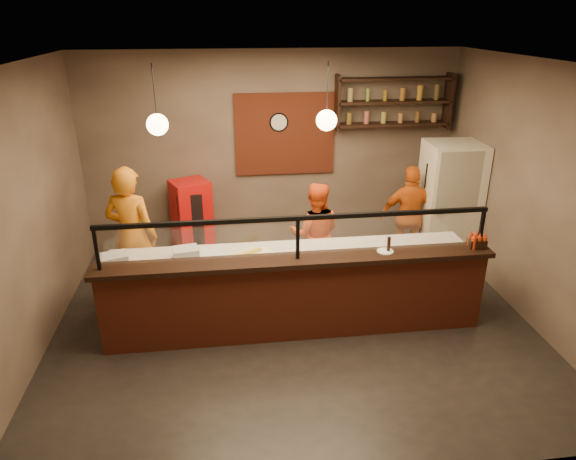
{
  "coord_description": "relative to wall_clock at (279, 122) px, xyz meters",
  "views": [
    {
      "loc": [
        -0.8,
        -5.6,
        3.68
      ],
      "look_at": [
        -0.03,
        0.3,
        1.16
      ],
      "focal_mm": 32.0,
      "sensor_mm": 36.0,
      "label": 1
    }
  ],
  "objects": [
    {
      "name": "floor",
      "position": [
        -0.1,
        -2.46,
        -2.1
      ],
      "size": [
        6.0,
        6.0,
        0.0
      ],
      "primitive_type": "plane",
      "color": "black",
      "rests_on": "ground"
    },
    {
      "name": "ceiling",
      "position": [
        -0.1,
        -2.46,
        1.1
      ],
      "size": [
        6.0,
        6.0,
        0.0
      ],
      "primitive_type": "plane",
      "rotation": [
        3.14,
        0.0,
        0.0
      ],
      "color": "#3D332F",
      "rests_on": "wall_back"
    },
    {
      "name": "wall_back",
      "position": [
        -0.1,
        0.04,
        -0.5
      ],
      "size": [
        6.0,
        0.0,
        6.0
      ],
      "primitive_type": "plane",
      "rotation": [
        1.57,
        0.0,
        0.0
      ],
      "color": "#756456",
      "rests_on": "floor"
    },
    {
      "name": "wall_left",
      "position": [
        -3.1,
        -2.46,
        -0.5
      ],
      "size": [
        0.0,
        5.0,
        5.0
      ],
      "primitive_type": "plane",
      "rotation": [
        1.57,
        0.0,
        1.57
      ],
      "color": "#756456",
      "rests_on": "floor"
    },
    {
      "name": "wall_right",
      "position": [
        2.9,
        -2.46,
        -0.5
      ],
      "size": [
        0.0,
        5.0,
        5.0
      ],
      "primitive_type": "plane",
      "rotation": [
        1.57,
        0.0,
        -1.57
      ],
      "color": "#756456",
      "rests_on": "floor"
    },
    {
      "name": "wall_front",
      "position": [
        -0.1,
        -4.96,
        -0.5
      ],
      "size": [
        6.0,
        0.0,
        6.0
      ],
      "primitive_type": "plane",
      "rotation": [
        -1.57,
        0.0,
        0.0
      ],
      "color": "#756456",
      "rests_on": "floor"
    },
    {
      "name": "brick_patch",
      "position": [
        0.1,
        0.01,
        -0.2
      ],
      "size": [
        1.6,
        0.04,
        1.3
      ],
      "primitive_type": "cube",
      "color": "maroon",
      "rests_on": "wall_back"
    },
    {
      "name": "service_counter",
      "position": [
        -0.1,
        -2.76,
        -1.6
      ],
      "size": [
        4.6,
        0.25,
        1.0
      ],
      "primitive_type": "cube",
      "color": "maroon",
      "rests_on": "floor"
    },
    {
      "name": "counter_ledge",
      "position": [
        -0.1,
        -2.76,
        -1.07
      ],
      "size": [
        4.7,
        0.37,
        0.06
      ],
      "primitive_type": "cube",
      "color": "black",
      "rests_on": "service_counter"
    },
    {
      "name": "worktop_cabinet",
      "position": [
        -0.1,
        -2.26,
        -1.68
      ],
      "size": [
        4.6,
        0.75,
        0.85
      ],
      "primitive_type": "cube",
      "color": "gray",
      "rests_on": "floor"
    },
    {
      "name": "worktop",
      "position": [
        -0.1,
        -2.26,
        -1.23
      ],
      "size": [
        4.6,
        0.75,
        0.05
      ],
      "primitive_type": "cube",
      "color": "silver",
      "rests_on": "worktop_cabinet"
    },
    {
      "name": "sneeze_guard",
      "position": [
        -0.1,
        -2.76,
        -0.73
      ],
      "size": [
        4.5,
        0.05,
        0.52
      ],
      "color": "white",
      "rests_on": "counter_ledge"
    },
    {
      "name": "wall_shelving",
      "position": [
        1.8,
        -0.14,
        0.3
      ],
      "size": [
        1.84,
        0.28,
        0.85
      ],
      "color": "black",
      "rests_on": "wall_back"
    },
    {
      "name": "wall_clock",
      "position": [
        0.0,
        0.0,
        0.0
      ],
      "size": [
        0.3,
        0.04,
        0.3
      ],
      "primitive_type": "cylinder",
      "rotation": [
        1.57,
        0.0,
        0.0
      ],
      "color": "black",
      "rests_on": "wall_back"
    },
    {
      "name": "pendant_left",
      "position": [
        -1.6,
        -2.26,
        0.45
      ],
      "size": [
        0.24,
        0.24,
        0.77
      ],
      "color": "black",
      "rests_on": "ceiling"
    },
    {
      "name": "pendant_right",
      "position": [
        0.3,
        -2.26,
        0.45
      ],
      "size": [
        0.24,
        0.24,
        0.77
      ],
      "color": "black",
      "rests_on": "ceiling"
    },
    {
      "name": "cook_left",
      "position": [
        -2.15,
        -1.61,
        -1.14
      ],
      "size": [
        0.8,
        0.65,
        1.92
      ],
      "primitive_type": "imported",
      "rotation": [
        0.0,
        0.0,
        2.83
      ],
      "color": "orange",
      "rests_on": "floor"
    },
    {
      "name": "cook_mid",
      "position": [
        0.35,
        -1.43,
        -1.33
      ],
      "size": [
        0.84,
        0.7,
        1.53
      ],
      "primitive_type": "imported",
      "rotation": [
        0.0,
        0.0,
        2.97
      ],
      "color": "#E95015",
      "rests_on": "floor"
    },
    {
      "name": "cook_right",
      "position": [
        1.91,
        -1.02,
        -1.3
      ],
      "size": [
        0.99,
        0.54,
        1.6
      ],
      "primitive_type": "imported",
      "rotation": [
        0.0,
        0.0,
        2.97
      ],
      "color": "#D05913",
      "rests_on": "floor"
    },
    {
      "name": "fridge",
      "position": [
        2.5,
        -1.04,
        -1.13
      ],
      "size": [
        0.85,
        0.79,
        1.93
      ],
      "primitive_type": "cube",
      "rotation": [
        0.0,
        0.0,
        -0.06
      ],
      "color": "beige",
      "rests_on": "floor"
    },
    {
      "name": "red_cooler",
      "position": [
        -1.44,
        -0.31,
        -1.46
      ],
      "size": [
        0.7,
        0.68,
        1.28
      ],
      "primitive_type": "cube",
      "rotation": [
        0.0,
        0.0,
        0.41
      ],
      "color": "red",
      "rests_on": "floor"
    },
    {
      "name": "pizza_dough",
      "position": [
        -0.54,
        -2.29,
        -1.19
      ],
      "size": [
        0.51,
        0.51,
        0.01
      ],
      "primitive_type": "cylinder",
      "rotation": [
        0.0,
        0.0,
        -0.09
      ],
      "color": "white",
      "rests_on": "worktop"
    },
    {
      "name": "prep_tub_a",
      "position": [
        -2.25,
        -2.38,
        -1.12
      ],
      "size": [
        0.38,
        0.34,
        0.16
      ],
      "primitive_type": "cube",
      "rotation": [
        0.0,
        0.0,
        0.34
      ],
      "color": "silver",
      "rests_on": "worktop"
    },
    {
      "name": "prep_tub_b",
      "position": [
        -1.41,
        -2.29,
        -1.13
      ],
      "size": [
        0.34,
        0.29,
        0.15
      ],
      "primitive_type": "cube",
      "rotation": [
        0.0,
        0.0,
        0.2
      ],
      "color": "silver",
      "rests_on": "worktop"
    },
    {
      "name": "prep_tub_c",
      "position": [
        -1.07,
        -2.53,
        -1.12
      ],
      "size": [
        0.32,
        0.27,
        0.15
      ],
      "primitive_type": "cube",
      "rotation": [
        0.0,
        0.0,
        0.09
      ],
      "color": "white",
      "rests_on": "worktop"
    },
    {
      "name": "rolling_pin",
      "position": [
        -0.64,
        -2.27,
        -1.17
      ],
      "size": [
        0.33,
        0.25,
        0.06
      ],
      "primitive_type": "cylinder",
      "rotation": [
        0.0,
        1.57,
        0.58
      ],
      "color": "yellow",
      "rests_on": "worktop"
    },
    {
      "name": "condiment_caddy",
      "position": [
        2.1,
        -2.74,
        -0.98
      ],
      "size": [
        0.22,
        0.18,
        0.11
      ],
      "primitive_type": "cube",
      "rotation": [
        0.0,
        0.0,
        -0.11
      ],
      "color": "black",
      "rests_on": "counter_ledge"
    },
    {
      "name": "pepper_mill",
      "position": [
        1.0,
        -2.72,
        -0.95
      ],
      "size": [
        0.04,
        0.04,
        0.19
      ],
      "primitive_type": "cylinder",
      "rotation": [
        0.0,
        0.0,
        -0.08
      ],
      "color": "black",
      "rests_on": "counter_ledge"
    },
    {
      "name": "small_plate",
      "position": [
        0.96,
        -2.73,
        -1.03
      ],
      "size": [
        0.23,
        0.23,
        0.01
      ],
      "primitive_type": "cylinder",
      "rotation": [
        0.0,
        0.0,
        -0.19
      ],
      "color": "white",
      "rests_on": "counter_ledge"
    }
  ]
}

